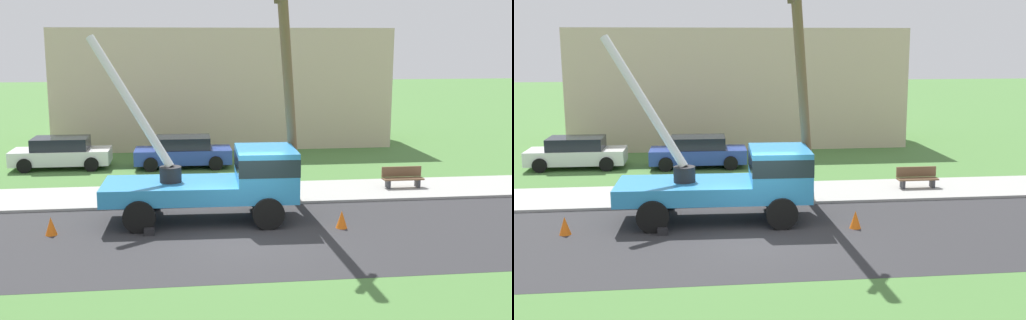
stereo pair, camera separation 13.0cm
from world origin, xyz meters
The scene contains 12 objects.
ground_plane centered at (0.00, 12.00, 0.00)m, with size 120.00×120.00×0.00m, color #477538.
road_asphalt centered at (0.00, 0.00, 0.00)m, with size 80.00×7.23×0.01m, color #2B2B2D.
sidewalk_strip centered at (0.00, 5.25, 0.05)m, with size 80.00×3.26×0.10m, color #9E9E99.
utility_truck centered at (-0.45, 2.00, 1.41)m, with size 6.76×3.21×5.98m.
leaning_utility_pole centered at (1.61, 2.20, 4.27)m, with size 1.63×4.02×8.37m.
traffic_cone_ahead centered at (3.06, 0.58, 0.28)m, with size 0.36×0.36×0.56m, color orange.
traffic_cone_behind centered at (-5.84, 0.95, 0.28)m, with size 0.36×0.36×0.56m, color orange.
traffic_cone_curbside centered at (1.21, 3.05, 0.28)m, with size 0.36×0.36×0.56m, color orange.
parked_sedan_white centered at (-7.31, 11.27, 0.71)m, with size 4.41×2.04×1.42m.
parked_sedan_blue centered at (-1.77, 10.86, 0.71)m, with size 4.42×2.05×1.42m.
park_bench centered at (6.73, 5.31, 0.46)m, with size 1.60×0.45×0.90m.
lowrise_building_backdrop centered at (0.52, 17.93, 3.20)m, with size 18.00×6.00×6.40m, color #C6B293.
Camera 1 is at (-1.93, -17.96, 5.84)m, focal length 44.25 mm.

